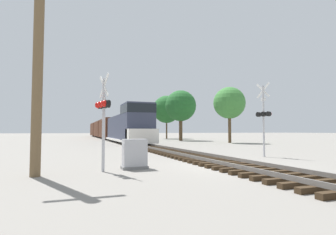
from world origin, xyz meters
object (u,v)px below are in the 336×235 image
Objects in this scene: freight_train at (107,129)px; tree_far_right at (229,103)px; crossing_signal_far at (264,115)px; relay_cabinet at (135,154)px; utility_pole at (38,67)px; tree_mid_background at (181,106)px; crossing_signal_near at (103,110)px; tree_deep_background at (167,109)px.

freight_train is 29.62m from tree_far_right.
relay_cabinet is at bearing 90.01° from crossing_signal_far.
utility_pole is (-7.77, -46.35, 1.78)m from freight_train.
utility_pole is (-12.17, -2.97, 1.29)m from crossing_signal_far.
tree_far_right reaches higher than crossing_signal_far.
tree_mid_background is (10.34, -15.93, 3.76)m from freight_train.
crossing_signal_near is at bearing -165.25° from relay_cabinet.
crossing_signal_near is 0.45× the size of tree_mid_background.
freight_train is at bearing 116.31° from tree_far_right.
utility_pole is at bearing -136.20° from tree_far_right.
freight_train is at bearing 80.49° from utility_pole.
tree_mid_background is at bearing -27.19° from crossing_signal_far.
tree_deep_background is at bearing 142.52° from crossing_signal_near.
tree_mid_background is at bearing -96.98° from tree_deep_background.
crossing_signal_far reaches higher than crossing_signal_near.
tree_deep_background is at bearing -23.83° from freight_train.
utility_pole is at bearing -169.40° from relay_cabinet.
freight_train is 14.10× the size of crossing_signal_far.
tree_deep_background is at bearing 83.02° from tree_mid_background.
crossing_signal_far is at bearing -100.74° from tree_deep_background.
crossing_signal_far is 39.08m from tree_deep_background.
freight_train is 7.58× the size of tree_mid_background.
tree_far_right is at bearing 48.29° from relay_cabinet.
crossing_signal_far is 0.54× the size of tree_mid_background.
crossing_signal_near is 34.17m from tree_mid_background.
freight_train is 45.88m from relay_cabinet.
crossing_signal_near is 0.84× the size of crossing_signal_far.
relay_cabinet is 26.26m from tree_far_right.
tree_deep_background is (15.80, 40.52, 5.50)m from relay_cabinet.
crossing_signal_far is at bearing -102.20° from tree_mid_background.
tree_far_right is at bearing -86.26° from tree_deep_background.
crossing_signal_far is at bearing -84.21° from freight_train.
tree_far_right is 10.82m from tree_mid_background.
tree_far_right is (20.82, 19.96, 1.51)m from utility_pole.
tree_far_right is (18.53, 19.64, 2.93)m from crossing_signal_near.
tree_mid_background is (18.11, 30.42, 1.98)m from utility_pole.
tree_mid_background is (5.94, 27.46, 3.26)m from crossing_signal_far.
tree_far_right is 0.83× the size of tree_deep_background.
relay_cabinet is 33.49m from tree_mid_background.
crossing_signal_near is 0.51× the size of utility_pole.
tree_deep_background reaches higher than tree_far_right.
tree_mid_background is (14.48, 29.75, 5.19)m from relay_cabinet.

